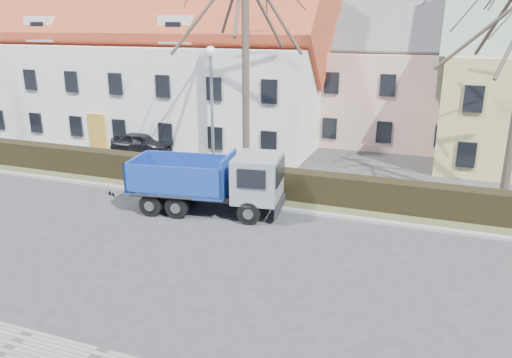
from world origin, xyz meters
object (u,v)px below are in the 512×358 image
at_px(streetlight, 212,116).
at_px(cart_frame, 109,187).
at_px(parked_car_a, 143,143).
at_px(dump_truck, 201,181).

height_order(streetlight, cart_frame, streetlight).
distance_m(streetlight, parked_car_a, 8.01).
distance_m(cart_frame, parked_car_a, 7.59).
height_order(cart_frame, parked_car_a, parked_car_a).
height_order(dump_truck, parked_car_a, dump_truck).
xyz_separation_m(streetlight, cart_frame, (-3.81, -3.30, -2.99)).
xyz_separation_m(dump_truck, parked_car_a, (-7.69, 7.44, -0.66)).
relative_size(dump_truck, streetlight, 0.99).
distance_m(dump_truck, cart_frame, 5.08).
bearing_deg(dump_truck, parked_car_a, 127.78).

